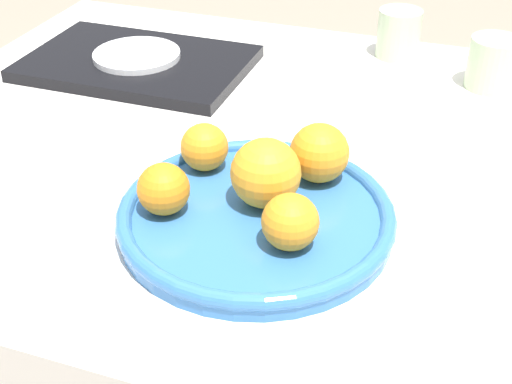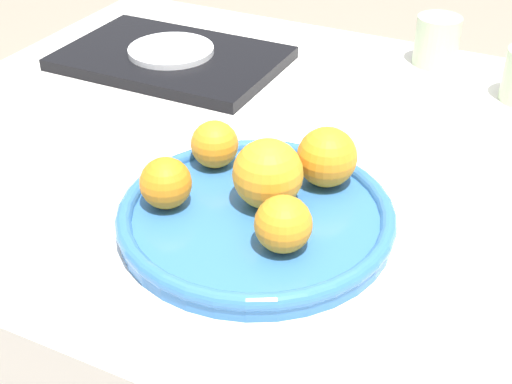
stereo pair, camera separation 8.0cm
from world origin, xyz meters
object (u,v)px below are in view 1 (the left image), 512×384
object	(u,v)px
side_plate	(137,55)
cup_1	(399,34)
serving_tray	(137,63)
cup_2	(493,63)
orange_4	(163,189)
orange_1	(266,173)
orange_0	(290,222)
fruit_platter	(256,217)
orange_2	(204,147)
orange_3	(319,153)

from	to	relation	value
side_plate	cup_1	bearing A→B (deg)	26.41
serving_tray	cup_1	size ratio (longest dim) A/B	4.44
cup_1	cup_2	bearing A→B (deg)	-25.10
orange_4	serving_tray	size ratio (longest dim) A/B	0.17
orange_1	cup_1	size ratio (longest dim) A/B	0.99
orange_0	orange_1	bearing A→B (deg)	126.50
fruit_platter	cup_1	world-z (taller)	cup_1
serving_tray	cup_1	distance (m)	0.45
fruit_platter	orange_0	bearing A→B (deg)	-39.88
orange_0	orange_2	distance (m)	0.19
orange_3	cup_2	bearing A→B (deg)	65.19
orange_3	serving_tray	world-z (taller)	orange_3
orange_4	cup_1	distance (m)	0.62
fruit_platter	orange_3	bearing A→B (deg)	63.11
cup_1	side_plate	bearing A→B (deg)	-153.59
serving_tray	side_plate	bearing A→B (deg)	0.00
fruit_platter	orange_2	world-z (taller)	orange_2
orange_3	side_plate	bearing A→B (deg)	145.53
orange_4	serving_tray	bearing A→B (deg)	121.35
orange_1	orange_3	world-z (taller)	orange_1
fruit_platter	orange_1	world-z (taller)	orange_1
serving_tray	cup_2	world-z (taller)	cup_2
serving_tray	fruit_platter	bearing A→B (deg)	-46.76
orange_3	side_plate	xyz separation A→B (m)	(-0.39, 0.27, -0.03)
orange_0	side_plate	xyz separation A→B (m)	(-0.39, 0.41, -0.03)
side_plate	cup_2	bearing A→B (deg)	12.35
fruit_platter	cup_2	world-z (taller)	cup_2
orange_3	cup_1	distance (m)	0.47
orange_3	serving_tray	size ratio (longest dim) A/B	0.20
orange_1	serving_tray	size ratio (longest dim) A/B	0.22
cup_1	orange_4	bearing A→B (deg)	-105.60
orange_1	side_plate	size ratio (longest dim) A/B	0.56
fruit_platter	cup_1	size ratio (longest dim) A/B	3.89
serving_tray	orange_0	bearing A→B (deg)	-45.90
orange_0	orange_1	size ratio (longest dim) A/B	0.76
orange_1	cup_1	distance (m)	0.54
side_plate	orange_2	bearing A→B (deg)	-49.59
orange_1	orange_3	size ratio (longest dim) A/B	1.12
orange_2	cup_1	size ratio (longest dim) A/B	0.73
orange_4	side_plate	world-z (taller)	orange_4
orange_4	cup_1	size ratio (longest dim) A/B	0.73
fruit_platter	cup_1	distance (m)	0.57
orange_4	cup_2	bearing A→B (deg)	57.52
orange_0	orange_2	world-z (taller)	orange_0
orange_3	serving_tray	distance (m)	0.47
orange_4	cup_1	xyz separation A→B (m)	(0.17, 0.59, -0.01)
orange_3	side_plate	world-z (taller)	orange_3
fruit_platter	orange_0	distance (m)	0.08
orange_0	serving_tray	xyz separation A→B (m)	(-0.39, 0.41, -0.04)
orange_0	serving_tray	world-z (taller)	orange_0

